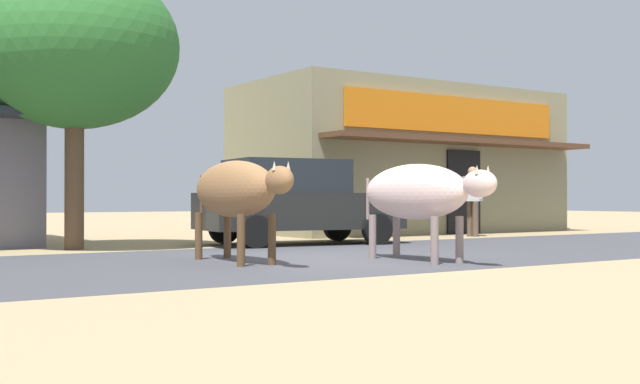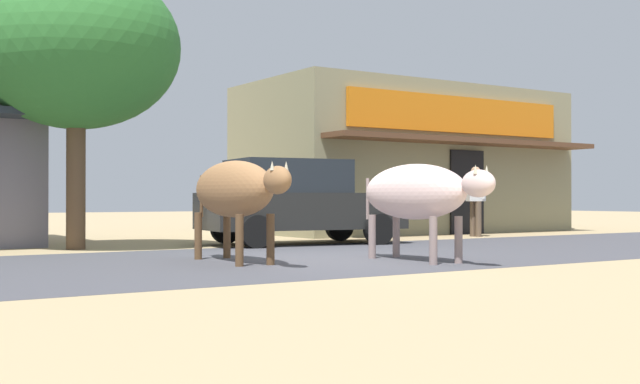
# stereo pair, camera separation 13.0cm
# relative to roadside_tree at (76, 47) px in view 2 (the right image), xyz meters

# --- Properties ---
(ground) EXTENTS (80.00, 80.00, 0.00)m
(ground) POSITION_rel_roadside_tree_xyz_m (2.42, -3.88, -3.55)
(ground) COLOR tan
(asphalt_road) EXTENTS (72.00, 5.73, 0.00)m
(asphalt_road) POSITION_rel_roadside_tree_xyz_m (2.42, -3.88, -3.54)
(asphalt_road) COLOR #46464D
(asphalt_road) RESTS_ON ground
(storefront_right_club) EXTENTS (8.49, 5.17, 3.81)m
(storefront_right_club) POSITION_rel_roadside_tree_xyz_m (9.68, 2.84, -1.64)
(storefront_right_club) COLOR gray
(storefront_right_club) RESTS_ON ground
(roadside_tree) EXTENTS (3.63, 3.63, 5.02)m
(roadside_tree) POSITION_rel_roadside_tree_xyz_m (0.00, 0.00, 0.00)
(roadside_tree) COLOR brown
(roadside_tree) RESTS_ON ground
(parked_hatchback_car) EXTENTS (4.06, 2.23, 1.64)m
(parked_hatchback_car) POSITION_rel_roadside_tree_xyz_m (4.07, -0.78, -2.71)
(parked_hatchback_car) COLOR black
(parked_hatchback_car) RESTS_ON ground
(cow_near_brown) EXTENTS (0.74, 2.79, 1.43)m
(cow_near_brown) POSITION_rel_roadside_tree_xyz_m (1.04, -4.06, -2.53)
(cow_near_brown) COLOR #986941
(cow_near_brown) RESTS_ON ground
(cow_far_dark) EXTENTS (0.65, 2.71, 1.39)m
(cow_far_dark) POSITION_rel_roadside_tree_xyz_m (3.31, -5.28, -2.57)
(cow_far_dark) COLOR beige
(cow_far_dark) RESTS_ON ground
(pedestrian_by_shop) EXTENTS (0.47, 0.61, 1.64)m
(pedestrian_by_shop) POSITION_rel_roadside_tree_xyz_m (9.18, -0.41, -2.59)
(pedestrian_by_shop) COLOR brown
(pedestrian_by_shop) RESTS_ON ground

